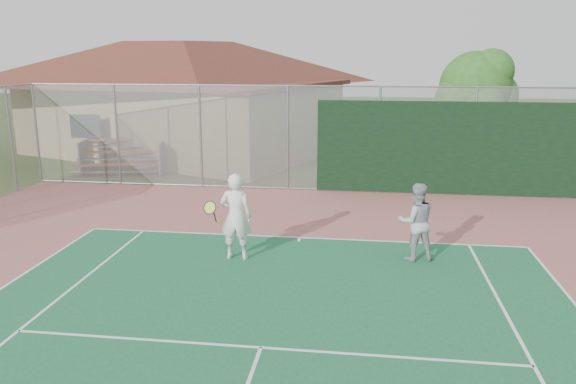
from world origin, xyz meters
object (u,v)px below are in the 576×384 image
object	(u,v)px
tree	(477,89)
clubhouse	(181,86)
bleachers	(124,155)
player_grey_back	(416,222)
player_white_front	(236,217)

from	to	relation	value
tree	clubhouse	bearing A→B (deg)	173.00
tree	bleachers	bearing A→B (deg)	-166.65
bleachers	player_grey_back	world-z (taller)	player_grey_back
player_white_front	player_grey_back	distance (m)	4.01
clubhouse	bleachers	xyz separation A→B (m)	(-0.83, -4.85, -2.40)
bleachers	player_white_front	size ratio (longest dim) A/B	1.85
clubhouse	tree	size ratio (longest dim) A/B	3.44
clubhouse	bleachers	distance (m)	5.48
clubhouse	player_white_front	size ratio (longest dim) A/B	8.31
clubhouse	player_white_front	distance (m)	14.97
player_white_front	bleachers	bearing A→B (deg)	-53.15
tree	player_white_front	bearing A→B (deg)	-120.96
tree	player_white_front	distance (m)	14.28
tree	player_grey_back	distance (m)	12.29
bleachers	player_grey_back	size ratio (longest dim) A/B	2.07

